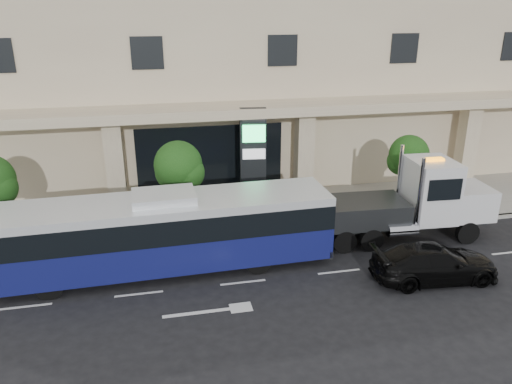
# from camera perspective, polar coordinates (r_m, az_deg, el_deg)

# --- Properties ---
(ground) EXTENTS (120.00, 120.00, 0.00)m
(ground) POSITION_cam_1_polar(r_m,az_deg,el_deg) (21.21, -2.27, -8.26)
(ground) COLOR black
(ground) RESTS_ON ground
(sidewalk) EXTENTS (120.00, 6.00, 0.15)m
(sidewalk) POSITION_cam_1_polar(r_m,az_deg,el_deg) (25.63, -4.23, -2.83)
(sidewalk) COLOR gray
(sidewalk) RESTS_ON ground
(curb) EXTENTS (120.00, 0.30, 0.15)m
(curb) POSITION_cam_1_polar(r_m,az_deg,el_deg) (22.93, -3.15, -5.74)
(curb) COLOR gray
(curb) RESTS_ON ground
(convention_center) EXTENTS (60.00, 17.60, 20.00)m
(convention_center) POSITION_cam_1_polar(r_m,az_deg,el_deg) (33.91, -7.37, 19.95)
(convention_center) COLOR #C4AF93
(convention_center) RESTS_ON ground
(tree_mid) EXTENTS (2.28, 2.20, 4.38)m
(tree_mid) POSITION_cam_1_polar(r_m,az_deg,el_deg) (23.03, -8.80, 2.71)
(tree_mid) COLOR #422B19
(tree_mid) RESTS_ON sidewalk
(tree_right) EXTENTS (2.10, 2.00, 4.04)m
(tree_right) POSITION_cam_1_polar(r_m,az_deg,el_deg) (26.31, 17.10, 3.77)
(tree_right) COLOR #422B19
(tree_right) RESTS_ON sidewalk
(city_bus) EXTENTS (13.41, 3.14, 3.38)m
(city_bus) POSITION_cam_1_polar(r_m,az_deg,el_deg) (20.39, -10.25, -4.43)
(city_bus) COLOR black
(city_bus) RESTS_ON ground
(tow_truck) EXTENTS (9.25, 2.70, 4.20)m
(tow_truck) POSITION_cam_1_polar(r_m,az_deg,el_deg) (23.94, 17.39, -1.21)
(tow_truck) COLOR #2D3033
(tow_truck) RESTS_ON ground
(black_sedan) EXTENTS (5.13, 2.36, 1.45)m
(black_sedan) POSITION_cam_1_polar(r_m,az_deg,el_deg) (21.02, 19.73, -7.62)
(black_sedan) COLOR black
(black_sedan) RESTS_ON ground
(signage_pylon) EXTENTS (1.37, 0.65, 5.30)m
(signage_pylon) POSITION_cam_1_polar(r_m,az_deg,el_deg) (25.68, -0.34, 3.86)
(signage_pylon) COLOR black
(signage_pylon) RESTS_ON sidewalk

